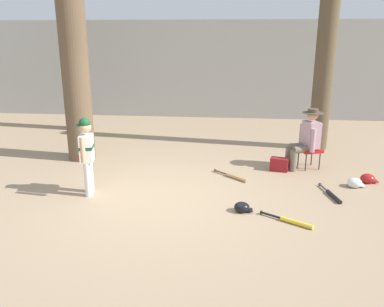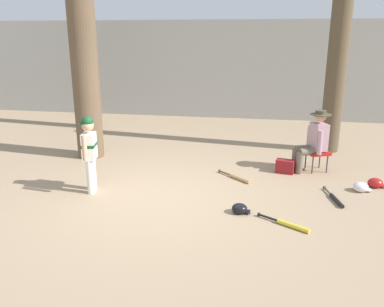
{
  "view_description": "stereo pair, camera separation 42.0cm",
  "coord_description": "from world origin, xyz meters",
  "views": [
    {
      "loc": [
        1.17,
        -5.84,
        2.57
      ],
      "look_at": [
        0.53,
        0.17,
        0.75
      ],
      "focal_mm": 37.02,
      "sensor_mm": 36.0,
      "label": 1
    },
    {
      "loc": [
        1.59,
        -5.78,
        2.57
      ],
      "look_at": [
        0.53,
        0.17,
        0.75
      ],
      "focal_mm": 37.02,
      "sensor_mm": 36.0,
      "label": 2
    }
  ],
  "objects": [
    {
      "name": "bat_wood_tan",
      "position": [
        1.21,
        1.13,
        0.03
      ],
      "size": [
        0.65,
        0.58,
        0.07
      ],
      "color": "tan",
      "rests_on": "ground"
    },
    {
      "name": "batting_helmet_red",
      "position": [
        3.62,
        1.17,
        0.08
      ],
      "size": [
        0.31,
        0.24,
        0.18
      ],
      "color": "#A81919",
      "rests_on": "ground"
    },
    {
      "name": "ground_plane",
      "position": [
        0.0,
        0.0,
        0.0
      ],
      "size": [
        60.0,
        60.0,
        0.0
      ],
      "primitive_type": "plane",
      "color": "#9E8466"
    },
    {
      "name": "handbag_beside_stool",
      "position": [
        2.09,
        1.67,
        0.13
      ],
      "size": [
        0.37,
        0.26,
        0.26
      ],
      "primitive_type": "cube",
      "rotation": [
        0.0,
        0.0,
        -0.25
      ],
      "color": "maroon",
      "rests_on": "ground"
    },
    {
      "name": "batting_helmet_white",
      "position": [
        3.33,
        0.92,
        0.07
      ],
      "size": [
        0.3,
        0.23,
        0.17
      ],
      "color": "silver",
      "rests_on": "ground"
    },
    {
      "name": "tree_behind_spectator",
      "position": [
        3.15,
        3.44,
        2.36
      ],
      "size": [
        0.69,
        0.69,
        5.44
      ],
      "color": "brown",
      "rests_on": "ground"
    },
    {
      "name": "tree_far_left",
      "position": [
        -3.22,
        4.75,
        3.01
      ],
      "size": [
        0.72,
        0.72,
        6.77
      ],
      "color": "brown",
      "rests_on": "ground"
    },
    {
      "name": "concrete_back_wall",
      "position": [
        0.0,
        6.94,
        1.51
      ],
      "size": [
        18.0,
        0.36,
        3.01
      ],
      "primitive_type": "cube",
      "color": "#9E9E99",
      "rests_on": "ground"
    },
    {
      "name": "tree_near_player",
      "position": [
        -2.06,
        2.05,
        2.15
      ],
      "size": [
        0.79,
        0.79,
        5.05
      ],
      "color": "brown",
      "rests_on": "ground"
    },
    {
      "name": "bat_black_composite",
      "position": [
        2.83,
        0.42,
        0.03
      ],
      "size": [
        0.22,
        0.8,
        0.07
      ],
      "color": "black",
      "rests_on": "ground"
    },
    {
      "name": "bat_yellow_trainer",
      "position": [
        2.05,
        -0.63,
        0.03
      ],
      "size": [
        0.72,
        0.47,
        0.07
      ],
      "color": "yellow",
      "rests_on": "ground"
    },
    {
      "name": "young_ballplayer",
      "position": [
        -1.2,
        0.14,
        0.74
      ],
      "size": [
        0.4,
        0.57,
        1.31
      ],
      "color": "white",
      "rests_on": "ground"
    },
    {
      "name": "folding_stool",
      "position": [
        2.7,
        1.91,
        0.36
      ],
      "size": [
        0.51,
        0.51,
        0.41
      ],
      "color": "red",
      "rests_on": "ground"
    },
    {
      "name": "batting_helmet_black",
      "position": [
        1.34,
        -0.3,
        0.07
      ],
      "size": [
        0.28,
        0.22,
        0.16
      ],
      "color": "black",
      "rests_on": "ground"
    },
    {
      "name": "seated_spectator",
      "position": [
        2.6,
        1.88,
        0.64
      ],
      "size": [
        0.68,
        0.54,
        1.2
      ],
      "color": "#6B6051",
      "rests_on": "ground"
    }
  ]
}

